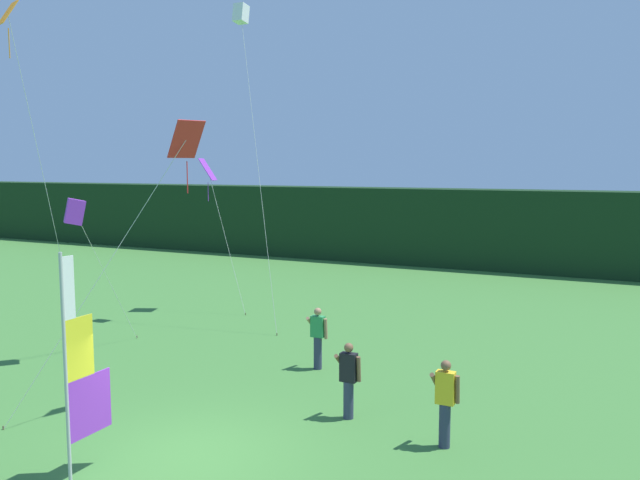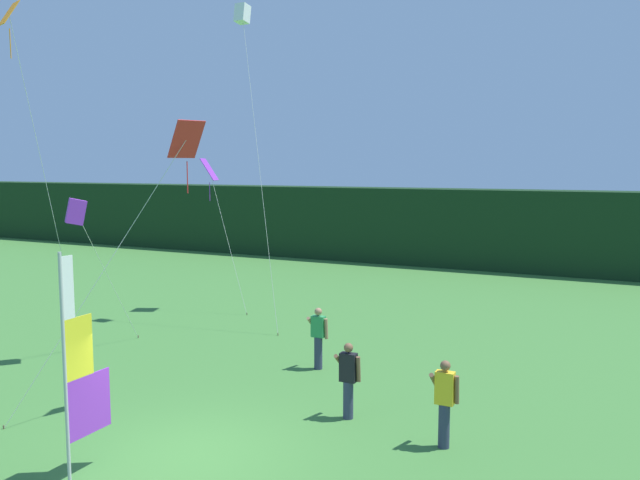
# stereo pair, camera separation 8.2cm
# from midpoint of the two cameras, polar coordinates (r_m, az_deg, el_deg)

# --- Properties ---
(ground_plane) EXTENTS (120.00, 120.00, 0.00)m
(ground_plane) POSITION_cam_midpoint_polar(r_m,az_deg,el_deg) (13.16, -11.38, -17.96)
(ground_plane) COLOR #3D7533
(distant_treeline) EXTENTS (80.00, 2.40, 4.18)m
(distant_treeline) POSITION_cam_midpoint_polar(r_m,az_deg,el_deg) (35.67, 13.74, 0.97)
(distant_treeline) COLOR black
(distant_treeline) RESTS_ON ground
(banner_flag) EXTENTS (0.06, 1.03, 4.02)m
(banner_flag) POSITION_cam_midpoint_polar(r_m,az_deg,el_deg) (12.12, -20.47, -10.69)
(banner_flag) COLOR #B7B7BC
(banner_flag) RESTS_ON ground
(person_near_banner) EXTENTS (0.55, 0.48, 1.67)m
(person_near_banner) POSITION_cam_midpoint_polar(r_m,az_deg,el_deg) (17.59, -0.33, -8.42)
(person_near_banner) COLOR #2D334C
(person_near_banner) RESTS_ON ground
(person_mid_field) EXTENTS (0.55, 0.48, 1.73)m
(person_mid_field) POSITION_cam_midpoint_polar(r_m,az_deg,el_deg) (13.13, 10.70, -13.65)
(person_mid_field) COLOR #2D334C
(person_mid_field) RESTS_ON ground
(person_far_left) EXTENTS (0.55, 0.48, 1.66)m
(person_far_left) POSITION_cam_midpoint_polar(r_m,az_deg,el_deg) (14.31, 2.35, -11.98)
(person_far_left) COLOR #2D334C
(person_far_left) RESTS_ON ground
(kite_orange_diamond_0) EXTENTS (1.32, 3.06, 9.33)m
(kite_orange_diamond_0) POSITION_cam_midpoint_polar(r_m,az_deg,el_deg) (18.07, -25.19, 14.83)
(kite_orange_diamond_0) COLOR brown
(kite_orange_diamond_0) RESTS_ON ground
(kite_white_box_1) EXTENTS (2.51, 1.98, 10.91)m
(kite_white_box_1) POSITION_cam_midpoint_polar(r_m,az_deg,el_deg) (23.65, -7.01, 18.84)
(kite_white_box_1) COLOR brown
(kite_white_box_1) RESTS_ON ground
(kite_red_diamond_2) EXTENTS (3.07, 3.27, 6.40)m
(kite_red_diamond_2) POSITION_cam_midpoint_polar(r_m,az_deg,el_deg) (14.62, -12.35, 7.54)
(kite_red_diamond_2) COLOR brown
(kite_red_diamond_2) RESTS_ON ground
(kite_purple_box_4) EXTENTS (0.72, 2.91, 4.55)m
(kite_purple_box_4) POSITION_cam_midpoint_polar(r_m,az_deg,el_deg) (19.03, -20.73, 2.29)
(kite_purple_box_4) COLOR brown
(kite_purple_box_4) RESTS_ON ground
(kite_purple_diamond_6) EXTENTS (2.16, 0.81, 5.69)m
(kite_purple_diamond_6) POSITION_cam_midpoint_polar(r_m,az_deg,el_deg) (24.72, -9.77, 5.64)
(kite_purple_diamond_6) COLOR brown
(kite_purple_diamond_6) RESTS_ON ground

